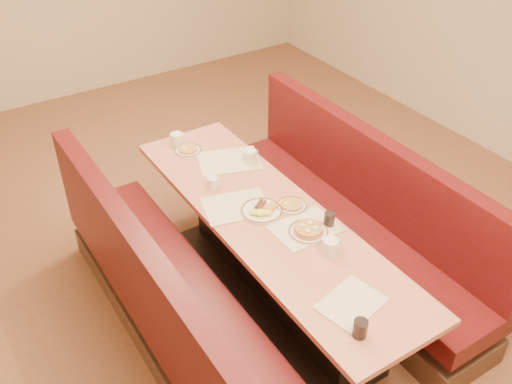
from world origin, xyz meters
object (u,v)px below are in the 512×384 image
booth_left (169,305)px  eggs_plate (262,211)px  pancake_plate (308,231)px  soda_tumbler_near (360,329)px  coffee_mug_b (213,182)px  coffee_mug_a (331,246)px  diner_table (268,260)px  coffee_mug_c (250,156)px  soda_tumbler_mid (329,219)px  coffee_mug_d (177,139)px  booth_right (351,225)px

booth_left → eggs_plate: (0.72, 0.05, 0.41)m
pancake_plate → soda_tumbler_near: soda_tumbler_near is taller
coffee_mug_b → coffee_mug_a: bearing=-57.8°
diner_table → coffee_mug_a: bearing=-77.5°
coffee_mug_b → coffee_mug_c: coffee_mug_c is taller
diner_table → coffee_mug_a: coffee_mug_a is taller
diner_table → soda_tumbler_mid: bearing=-46.0°
eggs_plate → coffee_mug_c: size_ratio=2.03×
booth_left → soda_tumbler_mid: bearing=-15.4°
coffee_mug_a → soda_tumbler_mid: coffee_mug_a is taller
eggs_plate → coffee_mug_c: bearing=65.1°
pancake_plate → coffee_mug_c: (0.13, 0.87, 0.03)m
coffee_mug_a → coffee_mug_d: same height
coffee_mug_d → soda_tumbler_mid: bearing=-70.9°
booth_left → booth_right: bearing=0.0°
coffee_mug_d → soda_tumbler_near: (-0.06, -2.14, -0.00)m
booth_right → coffee_mug_d: booth_right is taller
coffee_mug_a → coffee_mug_c: size_ratio=0.98×
eggs_plate → coffee_mug_a: coffee_mug_a is taller
booth_right → coffee_mug_a: size_ratio=18.82×
diner_table → coffee_mug_c: coffee_mug_c is taller
booth_right → coffee_mug_b: (-0.87, 0.47, 0.43)m
diner_table → coffee_mug_d: 1.18m
eggs_plate → coffee_mug_b: 0.43m
diner_table → soda_tumbler_near: bearing=-98.4°
soda_tumbler_mid → pancake_plate: bearing=178.5°
coffee_mug_a → coffee_mug_c: 1.09m
coffee_mug_d → soda_tumbler_mid: size_ratio=1.46×
coffee_mug_a → coffee_mug_d: 1.60m
coffee_mug_b → coffee_mug_c: size_ratio=0.77×
eggs_plate → coffee_mug_c: 0.60m
diner_table → coffee_mug_a: size_ratio=18.82×
diner_table → coffee_mug_d: coffee_mug_d is taller
soda_tumbler_mid → diner_table: bearing=134.0°
booth_left → eggs_plate: bearing=4.2°
coffee_mug_c → soda_tumbler_near: size_ratio=1.34×
booth_right → coffee_mug_d: 1.45m
coffee_mug_b → soda_tumbler_mid: size_ratio=1.13×
booth_left → coffee_mug_b: 0.87m
eggs_plate → coffee_mug_b: coffee_mug_b is taller
pancake_plate → soda_tumbler_mid: bearing=-1.5°
coffee_mug_c → coffee_mug_d: bearing=109.3°
booth_left → pancake_plate: size_ratio=10.09×
coffee_mug_c → soda_tumbler_mid: (0.03, -0.87, -0.01)m
pancake_plate → coffee_mug_c: bearing=81.7°
soda_tumbler_near → soda_tumbler_mid: bearing=61.3°
coffee_mug_c → soda_tumbler_near: (-0.39, -1.64, -0.00)m
coffee_mug_a → soda_tumbler_near: (-0.26, -0.56, -0.00)m
coffee_mug_c → eggs_plate: bearing=-129.0°
coffee_mug_c → soda_tumbler_mid: bearing=-102.2°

